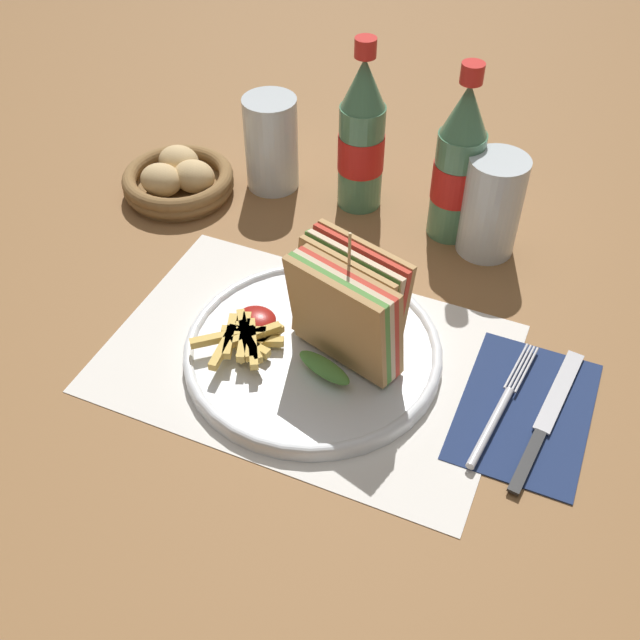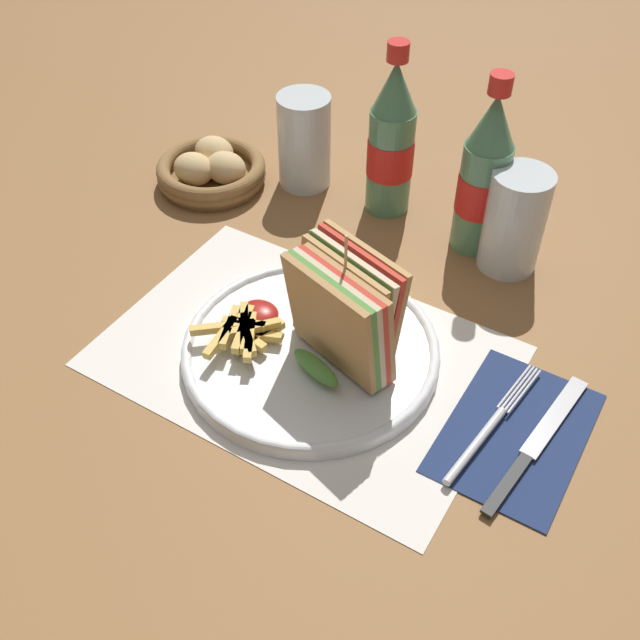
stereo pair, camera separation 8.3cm
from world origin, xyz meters
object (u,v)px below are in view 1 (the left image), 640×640
at_px(fork, 497,414).
at_px(knife, 546,419).
at_px(coke_bottle_near, 362,138).
at_px(glass_far, 271,143).
at_px(glass_near, 491,211).
at_px(plate_main, 313,351).
at_px(bread_basket, 179,180).
at_px(club_sandwich, 347,310).
at_px(coke_bottle_far, 458,166).

xyz_separation_m(fork, knife, (0.05, 0.02, -0.00)).
height_order(coke_bottle_near, glass_far, coke_bottle_near).
xyz_separation_m(glass_near, glass_far, (-0.32, 0.02, 0.01)).
bearing_deg(plate_main, glass_near, 64.60).
relative_size(fork, bread_basket, 1.20).
xyz_separation_m(club_sandwich, bread_basket, (-0.34, 0.21, -0.06)).
bearing_deg(coke_bottle_near, glass_far, -176.83).
relative_size(club_sandwich, fork, 0.86).
height_order(club_sandwich, glass_near, club_sandwich).
relative_size(plate_main, fork, 1.54).
height_order(coke_bottle_far, glass_far, coke_bottle_far).
distance_m(fork, glass_far, 0.50).
relative_size(coke_bottle_far, glass_far, 1.77).
bearing_deg(club_sandwich, coke_bottle_near, 108.34).
distance_m(coke_bottle_near, bread_basket, 0.27).
bearing_deg(bread_basket, glass_far, 32.87).
bearing_deg(plate_main, coke_bottle_far, 75.30).
relative_size(club_sandwich, glass_near, 1.21).
xyz_separation_m(plate_main, glass_far, (-0.19, 0.29, 0.06)).
bearing_deg(glass_far, coke_bottle_far, -1.53).
height_order(club_sandwich, bread_basket, club_sandwich).
relative_size(plate_main, coke_bottle_near, 1.22).
bearing_deg(bread_basket, fork, -23.54).
height_order(plate_main, knife, plate_main).
distance_m(knife, glass_far, 0.53).
bearing_deg(fork, club_sandwich, -177.61).
height_order(knife, coke_bottle_far, coke_bottle_far).
xyz_separation_m(knife, bread_basket, (-0.56, 0.21, 0.02)).
xyz_separation_m(plate_main, bread_basket, (-0.30, 0.22, 0.01)).
bearing_deg(plate_main, club_sandwich, 12.80).
distance_m(plate_main, coke_bottle_far, 0.31).
bearing_deg(club_sandwich, coke_bottle_far, 81.96).
distance_m(coke_bottle_near, coke_bottle_far, 0.14).
xyz_separation_m(plate_main, knife, (0.26, 0.01, -0.00)).
bearing_deg(club_sandwich, glass_near, 70.59).
height_order(club_sandwich, knife, club_sandwich).
bearing_deg(glass_near, glass_far, 175.70).
height_order(fork, glass_far, glass_far).
bearing_deg(coke_bottle_near, glass_near, -9.42).
height_order(fork, coke_bottle_far, coke_bottle_far).
bearing_deg(coke_bottle_near, plate_main, -78.50).
xyz_separation_m(coke_bottle_near, coke_bottle_far, (0.14, -0.01, 0.00)).
height_order(coke_bottle_near, coke_bottle_far, same).
bearing_deg(glass_near, coke_bottle_far, 162.22).
distance_m(club_sandwich, glass_far, 0.36).
bearing_deg(club_sandwich, knife, 0.53).
height_order(plate_main, glass_far, glass_far).
bearing_deg(coke_bottle_near, coke_bottle_far, -6.05).
bearing_deg(glass_far, club_sandwich, -51.33).
height_order(coke_bottle_near, glass_near, coke_bottle_near).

